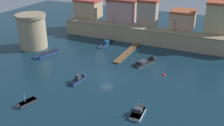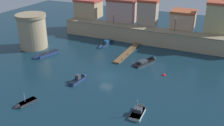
# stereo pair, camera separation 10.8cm
# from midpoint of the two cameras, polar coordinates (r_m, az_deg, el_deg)

# --- Properties ---
(ground_plane) EXTENTS (129.48, 129.48, 0.00)m
(ground_plane) POSITION_cam_midpoint_polar(r_m,az_deg,el_deg) (55.24, -1.31, -2.90)
(ground_plane) COLOR #112D3D
(quay_wall) EXTENTS (48.40, 4.26, 4.36)m
(quay_wall) POSITION_cam_midpoint_polar(r_m,az_deg,el_deg) (74.72, 6.68, 6.06)
(quay_wall) COLOR tan
(quay_wall) RESTS_ON ground
(old_town_backdrop) EXTENTS (46.16, 6.23, 8.15)m
(old_town_backdrop) POSITION_cam_midpoint_polar(r_m,az_deg,el_deg) (77.61, 7.67, 10.74)
(old_town_backdrop) COLOR tan
(old_town_backdrop) RESTS_ON ground
(fortress_tower) EXTENTS (7.81, 7.81, 9.10)m
(fortress_tower) POSITION_cam_midpoint_polar(r_m,az_deg,el_deg) (72.82, -17.01, 6.69)
(fortress_tower) COLOR tan
(fortress_tower) RESTS_ON ground
(pier_dock) EXTENTS (1.67, 14.81, 0.70)m
(pier_dock) POSITION_cam_midpoint_polar(r_m,az_deg,el_deg) (67.30, 3.40, 2.33)
(pier_dock) COLOR brown
(pier_dock) RESTS_ON ground
(quay_lamp_0) EXTENTS (0.32, 0.32, 2.93)m
(quay_lamp_0) POSITION_cam_midpoint_polar(r_m,az_deg,el_deg) (76.78, 0.24, 9.95)
(quay_lamp_0) COLOR black
(quay_lamp_0) RESTS_ON quay_wall
(quay_lamp_1) EXTENTS (0.32, 0.32, 3.79)m
(quay_lamp_1) POSITION_cam_midpoint_polar(r_m,az_deg,el_deg) (71.33, 13.55, 8.60)
(quay_lamp_1) COLOR black
(quay_lamp_1) RESTS_ON quay_wall
(moored_boat_0) EXTENTS (4.51, 7.28, 1.71)m
(moored_boat_0) POSITION_cam_midpoint_polar(r_m,az_deg,el_deg) (62.18, 7.70, 0.40)
(moored_boat_0) COLOR #333338
(moored_boat_0) RESTS_ON ground
(moored_boat_1) EXTENTS (2.28, 4.40, 2.52)m
(moored_boat_1) POSITION_cam_midpoint_polar(r_m,az_deg,el_deg) (48.00, -18.76, -8.43)
(moored_boat_1) COLOR #333338
(moored_boat_1) RESTS_ON ground
(moored_boat_2) EXTENTS (2.01, 7.27, 1.57)m
(moored_boat_2) POSITION_cam_midpoint_polar(r_m,az_deg,el_deg) (72.51, -1.58, 4.16)
(moored_boat_2) COLOR navy
(moored_boat_2) RESTS_ON ground
(moored_boat_3) EXTENTS (3.55, 7.42, 3.25)m
(moored_boat_3) POSITION_cam_midpoint_polar(r_m,az_deg,el_deg) (67.30, -14.65, 1.72)
(moored_boat_3) COLOR navy
(moored_boat_3) RESTS_ON ground
(moored_boat_4) EXTENTS (1.95, 4.74, 3.50)m
(moored_boat_4) POSITION_cam_midpoint_polar(r_m,az_deg,el_deg) (43.98, 5.90, -10.18)
(moored_boat_4) COLOR silver
(moored_boat_4) RESTS_ON ground
(moored_boat_6) EXTENTS (1.80, 5.22, 1.82)m
(moored_boat_6) POSITION_cam_midpoint_polar(r_m,az_deg,el_deg) (53.76, -7.12, -3.41)
(moored_boat_6) COLOR navy
(moored_boat_6) RESTS_ON ground
(mooring_buoy_0) EXTENTS (0.74, 0.74, 0.74)m
(mooring_buoy_0) POSITION_cam_midpoint_polar(r_m,az_deg,el_deg) (56.67, 11.17, -2.65)
(mooring_buoy_0) COLOR red
(mooring_buoy_0) RESTS_ON ground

